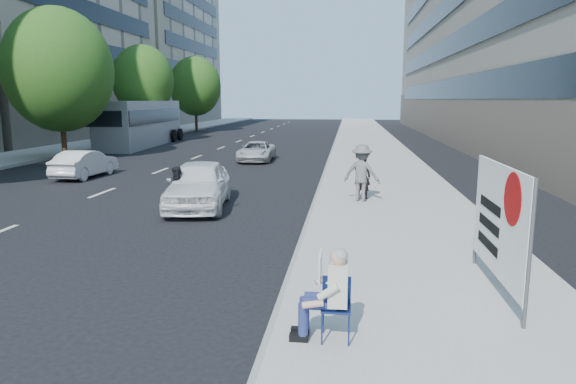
# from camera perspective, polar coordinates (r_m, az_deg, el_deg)

# --- Properties ---
(ground) EXTENTS (160.00, 160.00, 0.00)m
(ground) POSITION_cam_1_polar(r_m,az_deg,el_deg) (10.63, -7.46, -8.58)
(ground) COLOR black
(ground) RESTS_ON ground
(near_sidewalk) EXTENTS (5.00, 120.00, 0.15)m
(near_sidewalk) POSITION_cam_1_polar(r_m,az_deg,el_deg) (29.96, 9.53, 3.72)
(near_sidewalk) COLOR #A19E96
(near_sidewalk) RESTS_ON ground
(far_sidewalk) EXTENTS (4.50, 120.00, 0.15)m
(far_sidewalk) POSITION_cam_1_polar(r_m,az_deg,el_deg) (35.60, -26.15, 3.83)
(far_sidewalk) COLOR #A19E96
(far_sidewalk) RESTS_ON ground
(far_bldg_north) EXTENTS (22.00, 28.00, 28.00)m
(far_bldg_north) POSITION_cam_1_polar(r_m,az_deg,el_deg) (79.48, -18.37, 17.42)
(far_bldg_north) COLOR beige
(far_bldg_north) RESTS_ON ground
(near_building) EXTENTS (14.00, 70.00, 20.00)m
(near_building) POSITION_cam_1_polar(r_m,az_deg,el_deg) (44.67, 26.92, 17.67)
(near_building) COLOR gray
(near_building) RESTS_ON ground
(tree_far_c) EXTENTS (6.00, 6.00, 8.47)m
(tree_far_c) POSITION_cam_1_polar(r_m,az_deg,el_deg) (32.18, -24.14, 12.25)
(tree_far_c) COLOR #382616
(tree_far_c) RESTS_ON ground
(tree_far_d) EXTENTS (4.80, 4.80, 7.65)m
(tree_far_d) POSITION_cam_1_polar(r_m,az_deg,el_deg) (42.95, -15.81, 11.85)
(tree_far_d) COLOR #382616
(tree_far_d) RESTS_ON ground
(tree_far_e) EXTENTS (5.40, 5.40, 7.89)m
(tree_far_e) POSITION_cam_1_polar(r_m,az_deg,el_deg) (56.15, -10.27, 11.50)
(tree_far_e) COLOR #382616
(tree_far_e) RESTS_ON ground
(seated_protester) EXTENTS (0.83, 1.11, 1.31)m
(seated_protester) POSITION_cam_1_polar(r_m,az_deg,el_deg) (7.14, 4.49, -10.65)
(seated_protester) COLOR navy
(seated_protester) RESTS_ON near_sidewalk
(jogger) EXTENTS (1.35, 1.02, 1.85)m
(jogger) POSITION_cam_1_polar(r_m,az_deg,el_deg) (16.76, 8.19, 2.13)
(jogger) COLOR slate
(jogger) RESTS_ON near_sidewalk
(pedestrian_woman) EXTENTS (0.57, 0.40, 1.49)m
(pedestrian_woman) POSITION_cam_1_polar(r_m,az_deg,el_deg) (17.20, 8.27, 1.72)
(pedestrian_woman) COLOR black
(pedestrian_woman) RESTS_ON near_sidewalk
(protest_banner) EXTENTS (0.08, 3.06, 2.20)m
(protest_banner) POSITION_cam_1_polar(r_m,az_deg,el_deg) (9.38, 22.40, -2.93)
(protest_banner) COLOR #4C4C4C
(protest_banner) RESTS_ON near_sidewalk
(white_sedan_near) EXTENTS (2.37, 4.63, 1.51)m
(white_sedan_near) POSITION_cam_1_polar(r_m,az_deg,el_deg) (16.56, -9.94, 0.85)
(white_sedan_near) COLOR white
(white_sedan_near) RESTS_ON ground
(white_sedan_mid) EXTENTS (1.45, 3.73, 1.21)m
(white_sedan_mid) POSITION_cam_1_polar(r_m,az_deg,el_deg) (24.48, -21.65, 2.94)
(white_sedan_mid) COLOR silver
(white_sedan_mid) RESTS_ON ground
(white_sedan_far) EXTENTS (1.91, 3.96, 1.09)m
(white_sedan_far) POSITION_cam_1_polar(r_m,az_deg,el_deg) (28.83, -3.53, 4.53)
(white_sedan_far) COLOR silver
(white_sedan_far) RESTS_ON ground
(motorcycle) EXTENTS (0.72, 2.05, 1.42)m
(motorcycle) POSITION_cam_1_polar(r_m,az_deg,el_deg) (15.94, -12.04, -0.01)
(motorcycle) COLOR black
(motorcycle) RESTS_ON ground
(bus) EXTENTS (3.23, 12.18, 3.30)m
(bus) POSITION_cam_1_polar(r_m,az_deg,el_deg) (40.03, -15.96, 7.32)
(bus) COLOR gray
(bus) RESTS_ON ground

